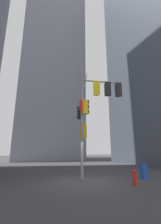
# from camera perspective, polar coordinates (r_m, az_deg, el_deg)

# --- Properties ---
(ground) EXTENTS (120.00, 120.00, 0.00)m
(ground) POSITION_cam_1_polar(r_m,az_deg,el_deg) (10.85, 0.58, -24.42)
(ground) COLOR #38383A
(building_tower_right) EXTENTS (14.23, 14.23, 45.92)m
(building_tower_right) POSITION_cam_1_polar(r_m,az_deg,el_deg) (35.71, 27.00, 23.68)
(building_tower_right) COLOR #4C5460
(building_tower_right) RESTS_ON ground
(building_mid_block) EXTENTS (14.31, 14.31, 42.66)m
(building_mid_block) POSITION_cam_1_polar(r_m,az_deg,el_deg) (41.85, -11.74, 13.81)
(building_mid_block) COLOR #9399A3
(building_mid_block) RESTS_ON ground
(signal_pole_assembly) EXTENTS (3.39, 3.09, 8.32)m
(signal_pole_assembly) POSITION_cam_1_polar(r_m,az_deg,el_deg) (11.44, 4.22, 1.96)
(signal_pole_assembly) COLOR gray
(signal_pole_assembly) RESTS_ON ground
(fire_hydrant) EXTENTS (0.33, 0.23, 0.87)m
(fire_hydrant) POSITION_cam_1_polar(r_m,az_deg,el_deg) (10.13, 19.41, -21.79)
(fire_hydrant) COLOR red
(fire_hydrant) RESTS_ON ground
(newspaper_box) EXTENTS (0.45, 0.36, 1.02)m
(newspaper_box) POSITION_cam_1_polar(r_m,az_deg,el_deg) (12.72, 22.42, -19.57)
(newspaper_box) COLOR #194CB2
(newspaper_box) RESTS_ON ground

